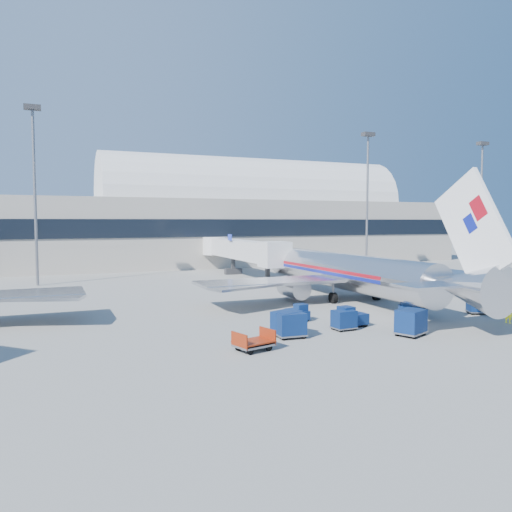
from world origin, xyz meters
name	(u,v)px	position (x,y,z in m)	size (l,w,h in m)	color
ground	(281,315)	(0.00, 0.00, 0.00)	(260.00, 260.00, 0.00)	gray
terminal	(78,225)	(-13.60, 55.96, 7.52)	(170.00, 28.15, 21.00)	#B2AA9E
airliner_main	(350,272)	(10.00, 4.51, 2.93)	(32.00, 37.26, 12.07)	silver
jetbridge_near	(238,250)	(7.60, 30.81, 3.93)	(4.40, 27.50, 6.25)	silver
mast_west	(34,168)	(-20.00, 30.00, 14.79)	(2.00, 1.20, 22.60)	slate
mast_east	(368,181)	(30.00, 30.00, 14.79)	(2.00, 1.20, 22.60)	slate
mast_far_east	(481,185)	(55.00, 30.00, 14.79)	(2.00, 1.20, 22.60)	slate
barrier_near	(428,295)	(18.00, 2.00, 0.45)	(3.00, 0.55, 0.90)	#9E9E96
barrier_mid	(452,293)	(21.30, 2.00, 0.45)	(3.00, 0.55, 0.90)	#9E9E96
barrier_far	(475,291)	(24.60, 2.00, 0.45)	(3.00, 0.55, 0.90)	#9E9E96
tug_lead	(350,317)	(2.72, -6.63, 0.75)	(2.64, 1.53, 1.64)	#0A204E
tug_right	(410,308)	(10.23, -4.56, 0.63)	(2.38, 1.98, 1.39)	#0A204E
tug_left	(298,313)	(0.21, -2.72, 0.64)	(1.39, 2.30, 1.41)	#0A204E
cart_train_a	(344,320)	(1.68, -7.33, 0.80)	(1.78, 1.40, 1.49)	#0A204E
cart_train_b	(291,324)	(-3.12, -8.02, 0.95)	(2.11, 1.66, 1.77)	#0A204E
cart_train_c	(287,323)	(-3.13, -7.43, 0.96)	(2.46, 2.19, 1.79)	#0A204E
cart_solo_near	(411,322)	(5.08, -10.76, 1.00)	(2.60, 2.34, 1.88)	#0A204E
cart_solo_far	(479,304)	(16.26, -6.33, 0.88)	(2.31, 2.11, 1.65)	#0A204E
cart_open_red	(254,344)	(-6.84, -10.24, 0.46)	(2.73, 2.24, 0.64)	slate
ramp_worker	(508,312)	(15.29, -10.22, 0.90)	(0.65, 0.43, 1.79)	#DEEC18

